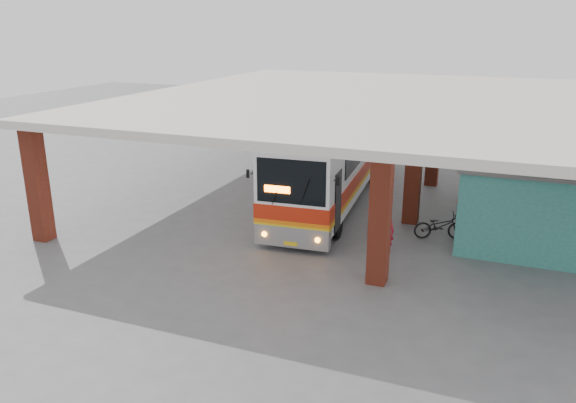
% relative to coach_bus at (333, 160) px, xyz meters
% --- Properties ---
extents(ground, '(90.00, 90.00, 0.00)m').
position_rel_coach_bus_xyz_m(ground, '(0.85, -4.60, -1.90)').
color(ground, '#515154').
rests_on(ground, ground).
extents(brick_columns, '(20.10, 21.60, 4.35)m').
position_rel_coach_bus_xyz_m(brick_columns, '(2.28, 0.40, 0.27)').
color(brick_columns, maroon).
rests_on(brick_columns, ground).
extents(canopy_roof, '(21.00, 23.00, 0.30)m').
position_rel_coach_bus_xyz_m(canopy_roof, '(1.35, 1.90, 2.60)').
color(canopy_roof, beige).
rests_on(canopy_roof, brick_columns).
extents(shop_building, '(5.20, 8.20, 3.11)m').
position_rel_coach_bus_xyz_m(shop_building, '(8.34, -0.60, -0.34)').
color(shop_building, '#2C706B').
rests_on(shop_building, ground).
extents(coach_bus, '(3.73, 13.30, 3.83)m').
position_rel_coach_bus_xyz_m(coach_bus, '(0.00, 0.00, 0.00)').
color(coach_bus, white).
rests_on(coach_bus, ground).
extents(motorcycle, '(2.04, 1.32, 1.01)m').
position_rel_coach_bus_xyz_m(motorcycle, '(5.18, -3.05, -1.39)').
color(motorcycle, black).
rests_on(motorcycle, ground).
extents(pedestrian, '(0.59, 0.43, 1.53)m').
position_rel_coach_bus_xyz_m(pedestrian, '(3.57, -5.07, -1.14)').
color(pedestrian, red).
rests_on(pedestrian, ground).
extents(red_chair, '(0.43, 0.43, 0.77)m').
position_rel_coach_bus_xyz_m(red_chair, '(5.70, 1.30, -1.55)').
color(red_chair, '#B01D12').
rests_on(red_chair, ground).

